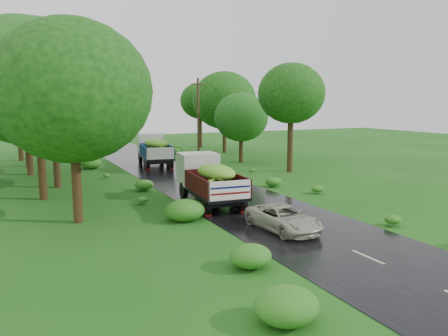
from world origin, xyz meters
TOP-DOWN VIEW (x-y plane):
  - ground at (0.00, 0.00)m, footprint 120.00×120.00m
  - road at (0.00, 5.00)m, footprint 6.50×80.00m
  - road_lines at (0.00, 6.00)m, footprint 0.12×69.60m
  - truck_near at (-1.80, 6.54)m, footprint 2.82×6.53m
  - truck_far at (-0.11, 22.64)m, footprint 3.18×6.85m
  - car at (-0.93, 0.22)m, footprint 2.13×4.12m
  - utility_pole at (4.47, 23.09)m, footprint 1.38×0.42m
  - trees_left at (-9.84, 21.17)m, footprint 6.60×34.21m
  - trees_right at (9.29, 25.16)m, footprint 5.68×24.65m
  - shrubs at (0.00, 14.00)m, footprint 11.90×44.00m

SIDE VIEW (x-z plane):
  - ground at x=0.00m, z-range 0.00..0.00m
  - road at x=0.00m, z-range 0.00..0.02m
  - road_lines at x=0.00m, z-range 0.02..0.02m
  - shrubs at x=0.00m, z-range 0.00..0.70m
  - car at x=-0.93m, z-range 0.02..1.13m
  - truck_near at x=-1.80m, z-range 0.18..2.84m
  - truck_far at x=-0.11m, z-range 0.18..2.96m
  - utility_pole at x=4.47m, z-range 0.12..8.06m
  - trees_right at x=9.29m, z-range 1.65..9.51m
  - trees_left at x=-9.84m, z-range 2.09..11.47m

